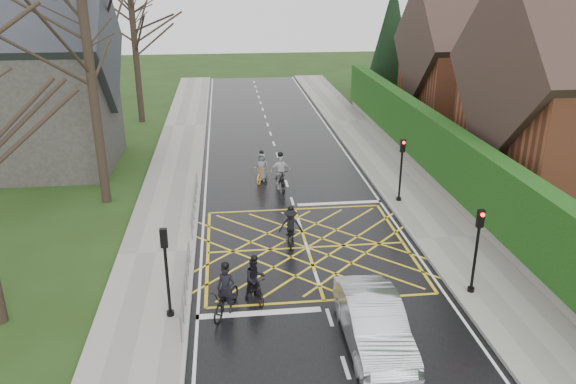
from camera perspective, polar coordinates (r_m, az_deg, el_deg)
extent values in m
plane|color=black|center=(22.92, 1.95, -5.67)|extent=(120.00, 120.00, 0.00)
cube|color=black|center=(22.91, 1.95, -5.66)|extent=(9.00, 80.00, 0.01)
cube|color=gray|center=(24.43, 16.06, -4.57)|extent=(3.00, 80.00, 0.15)
cube|color=gray|center=(22.86, -13.19, -6.14)|extent=(3.00, 80.00, 0.15)
cube|color=slate|center=(30.07, 15.02, 1.05)|extent=(0.50, 38.00, 0.70)
cube|color=#10380F|center=(29.53, 15.34, 4.24)|extent=(0.90, 38.00, 2.80)
cube|color=brown|center=(42.79, 18.53, 10.29)|extent=(9.00, 8.00, 6.00)
cube|color=#34251F|center=(42.39, 18.99, 14.13)|extent=(9.80, 8.80, 8.80)
cube|color=brown|center=(43.40, 22.80, 17.26)|extent=(0.70, 0.70, 1.60)
cylinder|color=black|center=(49.20, 10.08, 9.52)|extent=(0.50, 0.50, 1.20)
cone|color=black|center=(48.52, 10.42, 14.61)|extent=(4.60, 4.60, 10.00)
cube|color=#2D2B28|center=(34.52, -24.18, 7.95)|extent=(8.00, 7.00, 7.00)
cube|color=#26282D|center=(34.01, -25.06, 13.50)|extent=(8.80, 7.80, 7.80)
cylinder|color=black|center=(27.29, -19.22, 9.82)|extent=(0.44, 0.44, 11.00)
cylinder|color=black|center=(35.15, -18.31, 13.10)|extent=(0.44, 0.44, 12.00)
cylinder|color=black|center=(42.98, -15.21, 13.40)|extent=(0.44, 0.44, 10.00)
cylinder|color=slate|center=(19.21, -10.44, -8.35)|extent=(0.05, 5.00, 0.05)
cylinder|color=slate|center=(19.44, -10.35, -9.50)|extent=(0.04, 5.00, 0.04)
cylinder|color=slate|center=(17.37, -10.80, -13.86)|extent=(0.04, 0.04, 1.00)
cylinder|color=slate|center=(21.64, -9.98, -6.24)|extent=(0.04, 0.04, 1.00)
cylinder|color=slate|center=(25.99, -9.52, -0.18)|extent=(0.05, 6.00, 0.05)
cylinder|color=slate|center=(26.16, -9.46, -1.09)|extent=(0.04, 6.00, 0.04)
cylinder|color=slate|center=(23.44, -9.75, -3.99)|extent=(0.04, 0.04, 1.00)
cylinder|color=slate|center=(28.97, -9.22, 1.06)|extent=(0.04, 0.04, 1.00)
cylinder|color=black|center=(27.22, 11.37, 1.81)|extent=(0.10, 0.10, 3.00)
cylinder|color=black|center=(27.69, 11.17, -0.82)|extent=(0.24, 0.24, 0.30)
cube|color=black|center=(26.80, 11.59, 4.64)|extent=(0.22, 0.16, 0.62)
sphere|color=#FF0C0C|center=(26.64, 11.69, 4.93)|extent=(0.14, 0.14, 0.14)
cylinder|color=black|center=(20.05, 18.49, -6.22)|extent=(0.10, 0.10, 3.00)
cylinder|color=black|center=(20.68, 18.06, -9.55)|extent=(0.24, 0.24, 0.30)
cube|color=black|center=(19.47, 18.97, -2.56)|extent=(0.22, 0.16, 0.62)
sphere|color=#FF0C0C|center=(19.30, 19.18, -2.21)|extent=(0.14, 0.14, 0.14)
cylinder|color=black|center=(18.14, -12.16, -8.57)|extent=(0.10, 0.10, 3.00)
cylinder|color=black|center=(18.84, -11.84, -12.14)|extent=(0.24, 0.24, 0.30)
cube|color=black|center=(17.50, -12.51, -4.59)|extent=(0.22, 0.16, 0.62)
sphere|color=#FF0C0C|center=(17.53, -12.52, -3.89)|extent=(0.14, 0.14, 0.14)
imported|color=black|center=(18.68, -6.27, -10.83)|extent=(1.38, 2.00, 0.99)
imported|color=black|center=(18.58, -6.31, -9.76)|extent=(0.73, 0.62, 1.69)
sphere|color=black|center=(18.15, -6.42, -7.42)|extent=(0.26, 0.26, 0.26)
imported|color=black|center=(19.30, -3.36, -9.58)|extent=(0.93, 1.71, 0.99)
imported|color=black|center=(19.25, -3.40, -8.76)|extent=(0.87, 0.76, 1.51)
sphere|color=black|center=(18.88, -3.45, -6.72)|extent=(0.24, 0.24, 0.24)
imported|color=black|center=(23.06, 0.30, -4.25)|extent=(0.76, 1.73, 0.88)
imported|color=black|center=(23.02, 0.28, -3.45)|extent=(1.02, 0.65, 1.50)
sphere|color=black|center=(22.71, 0.28, -1.69)|extent=(0.24, 0.24, 0.24)
imported|color=black|center=(28.75, -0.77, 1.39)|extent=(0.81, 2.04, 1.20)
imported|color=silver|center=(28.73, -0.79, 2.05)|extent=(1.12, 0.58, 1.83)
sphere|color=black|center=(28.44, -0.80, 3.83)|extent=(0.29, 0.29, 0.29)
imported|color=orange|center=(29.97, -2.66, 1.94)|extent=(1.14, 1.85, 0.92)
imported|color=slate|center=(29.96, -2.69, 2.58)|extent=(0.88, 0.72, 1.56)
sphere|color=black|center=(29.72, -2.71, 4.04)|extent=(0.24, 0.24, 0.24)
imported|color=silver|center=(17.18, 8.70, -13.05)|extent=(1.67, 4.67, 1.53)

